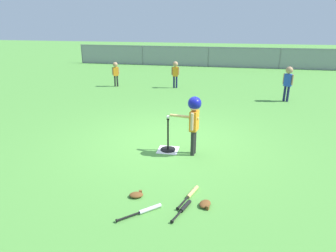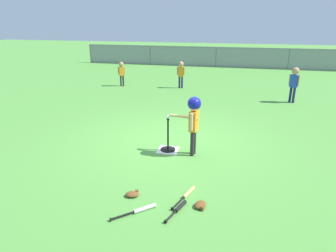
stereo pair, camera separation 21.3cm
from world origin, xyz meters
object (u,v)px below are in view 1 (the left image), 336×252
batter_child (194,114)px  spare_bat_wood (191,194)px  fielder_near_left (116,71)px  glove_by_plate (205,204)px  baseball_on_tee (168,117)px  fielder_deep_right (288,79)px  spare_bat_black (184,208)px  fielder_deep_center (175,71)px  batting_tee (168,145)px  spare_bat_silver (146,210)px  glove_near_bats (136,195)px

batter_child → spare_bat_wood: (0.16, -1.57, -0.85)m
batter_child → fielder_near_left: batter_child is taller
glove_by_plate → baseball_on_tee: bearing=116.7°
fielder_deep_right → spare_bat_black: 7.29m
batter_child → fielder_near_left: 7.17m
baseball_on_tee → fielder_near_left: 6.80m
fielder_deep_right → glove_by_plate: 7.04m
baseball_on_tee → fielder_deep_center: size_ratio=0.07×
batting_tee → spare_bat_black: 2.16m
spare_bat_black → batting_tee: bearing=107.6°
baseball_on_tee → glove_by_plate: bearing=-63.3°
batter_child → glove_by_plate: size_ratio=4.71×
fielder_deep_center → spare_bat_wood: (1.63, -7.76, -0.66)m
spare_bat_silver → spare_bat_wood: same height
baseball_on_tee → batting_tee: bearing=0.0°
fielder_near_left → fielder_deep_center: bearing=4.8°
glove_by_plate → fielder_deep_right: bearing=71.8°
fielder_deep_right → glove_near_bats: fielder_deep_right is taller
fielder_near_left → spare_bat_silver: fielder_near_left is taller
baseball_on_tee → fielder_deep_center: 6.17m
fielder_near_left → glove_by_plate: fielder_near_left is taller
fielder_near_left → glove_near_bats: size_ratio=3.94×
glove_near_bats → spare_bat_wood: bearing=13.4°
spare_bat_silver → spare_bat_black: (0.54, 0.16, -0.00)m
baseball_on_tee → spare_bat_wood: baseball_on_tee is taller
batting_tee → glove_by_plate: bearing=-63.3°
batter_child → glove_by_plate: batter_child is taller
fielder_deep_center → fielder_deep_right: size_ratio=0.91×
fielder_deep_center → spare_bat_silver: size_ratio=1.92×
fielder_near_left → glove_by_plate: bearing=-60.9°
baseball_on_tee → spare_bat_black: 2.27m
batting_tee → fielder_deep_center: (-0.93, 6.10, 0.58)m
spare_bat_black → glove_near_bats: glove_near_bats is taller
baseball_on_tee → spare_bat_wood: (0.70, -1.66, -0.72)m
spare_bat_black → fielder_near_left: bearing=117.0°
fielder_near_left → spare_bat_black: (4.04, -7.94, -0.62)m
batting_tee → glove_by_plate: 2.12m
spare_bat_silver → glove_by_plate: size_ratio=2.14×
spare_bat_wood → fielder_deep_center: bearing=101.9°
baseball_on_tee → glove_near_bats: 2.00m
baseball_on_tee → fielder_near_left: (-3.39, 5.89, -0.10)m
fielder_deep_center → glove_by_plate: size_ratio=4.10×
baseball_on_tee → batter_child: (0.55, -0.09, 0.13)m
spare_bat_wood → glove_near_bats: size_ratio=2.67×
spare_bat_black → spare_bat_wood: bearing=82.4°
fielder_near_left → spare_bat_wood: 8.61m
glove_near_bats → baseball_on_tee: bearing=85.8°
batting_tee → batter_child: batter_child is taller
spare_bat_silver → glove_near_bats: (-0.25, 0.36, 0.01)m
baseball_on_tee → spare_bat_black: size_ratio=0.13×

